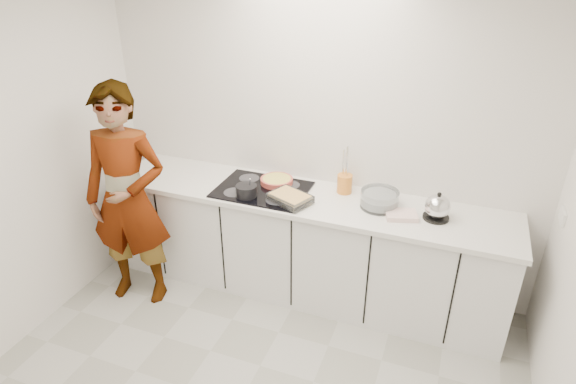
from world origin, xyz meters
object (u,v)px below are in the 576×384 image
at_px(tart_dish, 277,180).
at_px(utensil_crock, 345,184).
at_px(saucepan, 246,191).
at_px(kettle, 437,208).
at_px(mixing_bowl, 379,200).
at_px(baking_dish, 290,198).
at_px(cook, 128,199).
at_px(hob, 262,189).

height_order(tart_dish, utensil_crock, utensil_crock).
xyz_separation_m(saucepan, kettle, (1.41, 0.19, 0.03)).
bearing_deg(tart_dish, utensil_crock, 6.57).
height_order(saucepan, mixing_bowl, saucepan).
distance_m(baking_dish, mixing_bowl, 0.67).
xyz_separation_m(kettle, cook, (-2.27, -0.54, -0.09)).
height_order(mixing_bowl, utensil_crock, utensil_crock).
bearing_deg(utensil_crock, kettle, -13.20).
distance_m(tart_dish, saucepan, 0.32).
distance_m(hob, tart_dish, 0.16).
bearing_deg(kettle, hob, -178.73).
relative_size(tart_dish, mixing_bowl, 0.93).
distance_m(hob, mixing_bowl, 0.93).
relative_size(hob, tart_dish, 2.12).
xyz_separation_m(tart_dish, baking_dish, (0.21, -0.26, 0.01)).
xyz_separation_m(tart_dish, cook, (-0.99, -0.64, -0.04)).
xyz_separation_m(mixing_bowl, kettle, (0.42, -0.03, 0.03)).
distance_m(mixing_bowl, kettle, 0.42).
distance_m(mixing_bowl, cook, 1.94).
height_order(utensil_crock, cook, cook).
height_order(hob, utensil_crock, utensil_crock).
relative_size(saucepan, cook, 0.12).
xyz_separation_m(hob, cook, (-0.92, -0.51, -0.01)).
height_order(kettle, cook, cook).
xyz_separation_m(hob, kettle, (1.35, 0.03, 0.08)).
bearing_deg(mixing_bowl, baking_dish, -164.58).
bearing_deg(saucepan, utensil_crock, 27.52).
bearing_deg(baking_dish, tart_dish, 129.66).
distance_m(baking_dish, utensil_crock, 0.47).
bearing_deg(saucepan, hob, 67.89).
distance_m(tart_dish, baking_dish, 0.34).
bearing_deg(utensil_crock, hob, -162.24).
relative_size(kettle, cook, 0.12).
height_order(kettle, utensil_crock, kettle).
bearing_deg(utensil_crock, cook, -155.39).
bearing_deg(hob, saucepan, -112.11).
height_order(saucepan, utensil_crock, saucepan).
bearing_deg(mixing_bowl, kettle, -3.61).
bearing_deg(kettle, utensil_crock, 166.80).
height_order(baking_dish, cook, cook).
distance_m(hob, baking_dish, 0.31).
bearing_deg(saucepan, baking_dish, 6.00).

